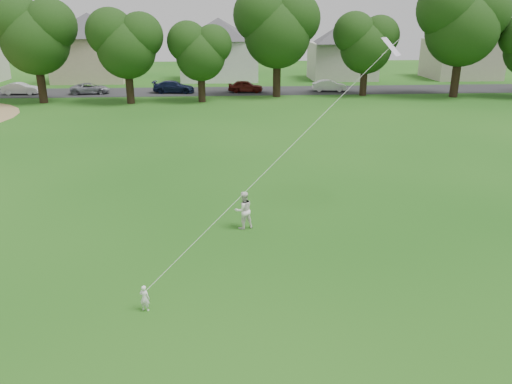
{
  "coord_description": "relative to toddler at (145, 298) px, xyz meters",
  "views": [
    {
      "loc": [
        -0.01,
        -13.91,
        7.98
      ],
      "look_at": [
        1.14,
        2.0,
        2.3
      ],
      "focal_mm": 35.0,
      "sensor_mm": 36.0,
      "label": 1
    }
  ],
  "objects": [
    {
      "name": "ground",
      "position": [
        2.28,
        1.41,
        -0.4
      ],
      "size": [
        160.0,
        160.0,
        0.0
      ],
      "primitive_type": "plane",
      "color": "#174E11",
      "rests_on": "ground"
    },
    {
      "name": "parked_cars",
      "position": [
        -6.22,
        42.41,
        0.22
      ],
      "size": [
        46.0,
        2.39,
        1.29
      ],
      "color": "black",
      "rests_on": "ground"
    },
    {
      "name": "toddler",
      "position": [
        0.0,
        0.0,
        0.0
      ],
      "size": [
        0.34,
        0.28,
        0.81
      ],
      "primitive_type": "imported",
      "rotation": [
        0.0,
        0.0,
        2.81
      ],
      "color": "white",
      "rests_on": "ground"
    },
    {
      "name": "street",
      "position": [
        2.28,
        43.41,
        -0.4
      ],
      "size": [
        90.0,
        7.0,
        0.01
      ],
      "primitive_type": "cube",
      "color": "#2D2D30",
      "rests_on": "ground"
    },
    {
      "name": "tree_row",
      "position": [
        4.98,
        37.7,
        6.23
      ],
      "size": [
        81.83,
        9.17,
        11.75
      ],
      "color": "black",
      "rests_on": "ground"
    },
    {
      "name": "kite",
      "position": [
        4.55,
        3.81,
        3.28
      ],
      "size": [
        5.1,
        4.39,
        13.39
      ],
      "color": "white",
      "rests_on": "ground"
    },
    {
      "name": "older_boy",
      "position": [
        3.09,
        5.64,
        0.36
      ],
      "size": [
        0.9,
        0.81,
        1.53
      ],
      "primitive_type": "imported",
      "rotation": [
        0.0,
        0.0,
        3.51
      ],
      "color": "white",
      "rests_on": "ground"
    },
    {
      "name": "house_row",
      "position": [
        0.72,
        53.41,
        4.34
      ],
      "size": [
        76.59,
        13.78,
        9.72
      ],
      "color": "beige",
      "rests_on": "ground"
    }
  ]
}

